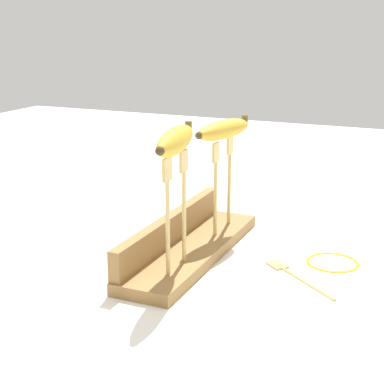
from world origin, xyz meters
The scene contains 9 objects.
ground_plane centered at (0.00, 0.00, 0.00)m, with size 3.00×3.00×0.00m, color white.
wooden_board centered at (0.00, 0.00, 0.01)m, with size 0.42×0.11×0.02m, color olive.
board_backstop centered at (0.00, 0.04, 0.05)m, with size 0.41×0.02×0.05m, color olive.
fork_stand_left centered at (-0.10, -0.02, 0.14)m, with size 0.09×0.01×0.19m.
fork_stand_right centered at (0.10, -0.02, 0.13)m, with size 0.10×0.01×0.18m.
banana_raised_left centered at (-0.10, -0.02, 0.23)m, with size 0.17×0.06×0.04m.
banana_raised_right centered at (0.10, -0.02, 0.22)m, with size 0.17×0.08×0.04m.
fork_fallen_near centered at (-0.01, -0.19, 0.00)m, with size 0.12×0.14×0.01m.
wire_coil centered at (0.07, -0.24, 0.00)m, with size 0.09×0.09×0.01m, color gold.
Camera 1 is at (-0.95, -0.42, 0.42)m, focal length 56.91 mm.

